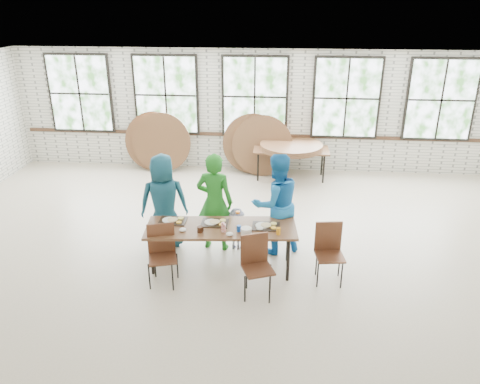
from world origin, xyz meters
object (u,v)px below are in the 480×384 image
(dining_table, at_px, (221,230))
(storage_table, at_px, (291,151))
(chair_near_right, at_px, (256,260))
(chair_near_left, at_px, (162,249))

(dining_table, bearing_deg, storage_table, 69.63)
(dining_table, distance_m, chair_near_right, 0.90)
(storage_table, bearing_deg, chair_near_right, -96.94)
(chair_near_left, distance_m, storage_table, 5.10)
(chair_near_left, bearing_deg, dining_table, 11.99)
(chair_near_left, xyz_separation_m, chair_near_right, (1.46, -0.19, 0.00))
(chair_near_left, bearing_deg, storage_table, 50.28)
(dining_table, relative_size, chair_near_left, 2.59)
(chair_near_left, relative_size, storage_table, 0.53)
(chair_near_left, bearing_deg, chair_near_right, -23.88)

